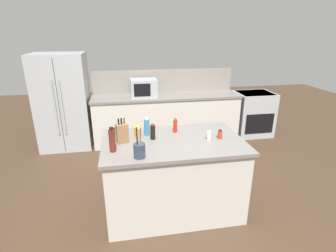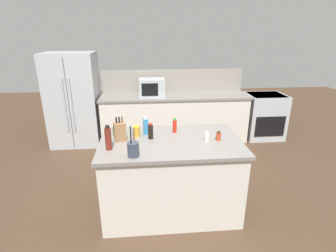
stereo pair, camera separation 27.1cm
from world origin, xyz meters
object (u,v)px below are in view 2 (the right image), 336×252
at_px(microwave, 152,87).
at_px(hot_sauce_bottle, 175,126).
at_px(spice_jar_paprika, 218,136).
at_px(vinegar_bottle, 108,138).
at_px(spice_jar_oregano, 115,131).
at_px(soy_sauce_bottle, 151,132).
at_px(utensil_crock, 133,149).
at_px(refrigerator, 74,100).
at_px(salt_shaker, 207,137).
at_px(dish_soap_bottle, 146,126).
at_px(range_oven, 264,116).
at_px(honey_jar, 136,131).
at_px(knife_block, 120,132).

distance_m(microwave, hot_sauce_bottle, 1.96).
bearing_deg(spice_jar_paprika, vinegar_bottle, -173.54).
bearing_deg(spice_jar_oregano, soy_sauce_bottle, -21.95).
bearing_deg(hot_sauce_bottle, utensil_crock, -128.46).
bearing_deg(spice_jar_paprika, hot_sauce_bottle, 148.60).
bearing_deg(refrigerator, microwave, -1.95).
bearing_deg(salt_shaker, dish_soap_bottle, 158.38).
bearing_deg(vinegar_bottle, range_oven, 39.75).
distance_m(refrigerator, honey_jar, 2.44).
height_order(spice_jar_paprika, dish_soap_bottle, dish_soap_bottle).
distance_m(spice_jar_paprika, spice_jar_oregano, 1.26).
xyz_separation_m(hot_sauce_bottle, vinegar_bottle, (-0.76, -0.44, 0.04)).
bearing_deg(honey_jar, soy_sauce_bottle, -28.27).
relative_size(refrigerator, soy_sauce_bottle, 9.30).
bearing_deg(range_oven, dish_soap_bottle, -141.19).
distance_m(spice_jar_paprika, dish_soap_bottle, 0.88).
distance_m(refrigerator, range_oven, 3.86).
bearing_deg(knife_block, spice_jar_oregano, 96.89).
bearing_deg(vinegar_bottle, dish_soap_bottle, 44.97).
bearing_deg(dish_soap_bottle, vinegar_bottle, -135.03).
relative_size(salt_shaker, vinegar_bottle, 0.43).
xyz_separation_m(hot_sauce_bottle, spice_jar_oregano, (-0.74, -0.00, -0.04)).
height_order(refrigerator, range_oven, refrigerator).
bearing_deg(refrigerator, hot_sauce_bottle, -49.06).
distance_m(knife_block, spice_jar_paprika, 1.15).
height_order(microwave, soy_sauce_bottle, microwave).
bearing_deg(salt_shaker, spice_jar_paprika, 6.55).
height_order(microwave, vinegar_bottle, microwave).
xyz_separation_m(microwave, soy_sauce_bottle, (-0.08, -2.12, -0.08)).
height_order(spice_jar_paprika, salt_shaker, salt_shaker).
xyz_separation_m(microwave, dish_soap_bottle, (-0.14, -1.98, -0.06)).
bearing_deg(spice_jar_paprika, utensil_crock, -161.39).
distance_m(microwave, honey_jar, 2.05).
bearing_deg(microwave, honey_jar, -97.10).
bearing_deg(vinegar_bottle, honey_jar, 50.54).
height_order(dish_soap_bottle, spice_jar_oregano, dish_soap_bottle).
height_order(microwave, salt_shaker, microwave).
bearing_deg(microwave, refrigerator, 178.05).
relative_size(utensil_crock, spice_jar_oregano, 3.10).
bearing_deg(spice_jar_paprika, spice_jar_oregano, 166.53).
xyz_separation_m(honey_jar, spice_jar_oregano, (-0.27, 0.09, -0.02)).
height_order(range_oven, honey_jar, honey_jar).
bearing_deg(utensil_crock, dish_soap_bottle, 77.25).
xyz_separation_m(microwave, spice_jar_oregano, (-0.52, -1.95, -0.12)).
xyz_separation_m(refrigerator, dish_soap_bottle, (1.37, -2.03, 0.16)).
xyz_separation_m(knife_block, soy_sauce_bottle, (0.35, 0.03, -0.02)).
height_order(soy_sauce_bottle, vinegar_bottle, vinegar_bottle).
distance_m(knife_block, vinegar_bottle, 0.25).
distance_m(microwave, dish_soap_bottle, 1.99).
height_order(spice_jar_paprika, spice_jar_oregano, spice_jar_paprika).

